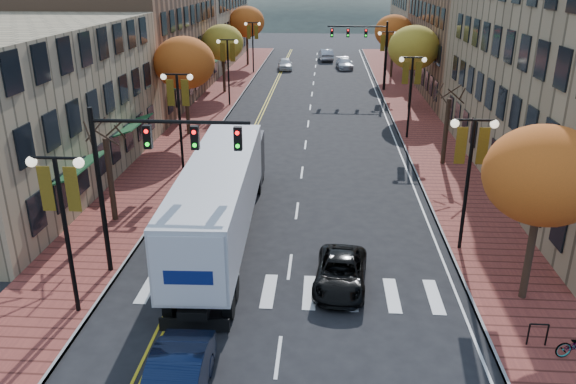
# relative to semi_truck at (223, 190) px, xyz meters

# --- Properties ---
(ground) EXTENTS (200.00, 200.00, 0.00)m
(ground) POSITION_rel_semi_truck_xyz_m (3.23, -6.67, -2.38)
(ground) COLOR black
(ground) RESTS_ON ground
(sidewalk_left) EXTENTS (4.00, 85.00, 0.15)m
(sidewalk_left) POSITION_rel_semi_truck_xyz_m (-5.77, 25.83, -2.30)
(sidewalk_left) COLOR brown
(sidewalk_left) RESTS_ON ground
(sidewalk_right) EXTENTS (4.00, 85.00, 0.15)m
(sidewalk_right) POSITION_rel_semi_truck_xyz_m (12.23, 25.83, -2.30)
(sidewalk_right) COLOR brown
(sidewalk_right) RESTS_ON ground
(building_left_mid) EXTENTS (12.00, 24.00, 11.00)m
(building_left_mid) POSITION_rel_semi_truck_xyz_m (-13.77, 29.33, 3.12)
(building_left_mid) COLOR brown
(building_left_mid) RESTS_ON ground
(building_left_far) EXTENTS (12.00, 26.00, 9.50)m
(building_left_far) POSITION_rel_semi_truck_xyz_m (-13.77, 54.33, 2.37)
(building_left_far) COLOR #9E8966
(building_left_far) RESTS_ON ground
(building_right_mid) EXTENTS (15.00, 24.00, 10.00)m
(building_right_mid) POSITION_rel_semi_truck_xyz_m (21.73, 35.33, 2.62)
(building_right_mid) COLOR brown
(building_right_mid) RESTS_ON ground
(building_right_far) EXTENTS (15.00, 20.00, 11.00)m
(building_right_far) POSITION_rel_semi_truck_xyz_m (21.73, 57.33, 3.12)
(building_right_far) COLOR #9E8966
(building_right_far) RESTS_ON ground
(tree_left_a) EXTENTS (0.28, 0.28, 4.20)m
(tree_left_a) POSITION_rel_semi_truck_xyz_m (-5.77, 1.33, -0.13)
(tree_left_a) COLOR #382619
(tree_left_a) RESTS_ON sidewalk_left
(tree_left_b) EXTENTS (4.48, 4.48, 7.21)m
(tree_left_b) POSITION_rel_semi_truck_xyz_m (-5.77, 17.33, 3.07)
(tree_left_b) COLOR #382619
(tree_left_b) RESTS_ON sidewalk_left
(tree_left_c) EXTENTS (4.16, 4.16, 6.69)m
(tree_left_c) POSITION_rel_semi_truck_xyz_m (-5.77, 33.33, 2.68)
(tree_left_c) COLOR #382619
(tree_left_c) RESTS_ON sidewalk_left
(tree_left_d) EXTENTS (4.61, 4.61, 7.42)m
(tree_left_d) POSITION_rel_semi_truck_xyz_m (-5.77, 51.33, 3.23)
(tree_left_d) COLOR #382619
(tree_left_d) RESTS_ON sidewalk_left
(tree_right_a) EXTENTS (4.16, 4.16, 6.69)m
(tree_right_a) POSITION_rel_semi_truck_xyz_m (12.23, -4.67, 2.68)
(tree_right_a) COLOR #382619
(tree_right_a) RESTS_ON sidewalk_right
(tree_right_b) EXTENTS (0.28, 0.28, 4.20)m
(tree_right_b) POSITION_rel_semi_truck_xyz_m (12.23, 11.33, -0.13)
(tree_right_b) COLOR #382619
(tree_right_b) RESTS_ON sidewalk_right
(tree_right_c) EXTENTS (4.48, 4.48, 7.21)m
(tree_right_c) POSITION_rel_semi_truck_xyz_m (12.23, 27.33, 3.07)
(tree_right_c) COLOR #382619
(tree_right_c) RESTS_ON sidewalk_right
(tree_right_d) EXTENTS (4.35, 4.35, 7.00)m
(tree_right_d) POSITION_rel_semi_truck_xyz_m (12.23, 43.33, 2.91)
(tree_right_d) COLOR #382619
(tree_right_d) RESTS_ON sidewalk_right
(lamp_left_a) EXTENTS (1.96, 0.36, 6.05)m
(lamp_left_a) POSITION_rel_semi_truck_xyz_m (-4.27, -6.67, 1.92)
(lamp_left_a) COLOR black
(lamp_left_a) RESTS_ON ground
(lamp_left_b) EXTENTS (1.96, 0.36, 6.05)m
(lamp_left_b) POSITION_rel_semi_truck_xyz_m (-4.27, 9.33, 1.92)
(lamp_left_b) COLOR black
(lamp_left_b) RESTS_ON ground
(lamp_left_c) EXTENTS (1.96, 0.36, 6.05)m
(lamp_left_c) POSITION_rel_semi_truck_xyz_m (-4.27, 27.33, 1.92)
(lamp_left_c) COLOR black
(lamp_left_c) RESTS_ON ground
(lamp_left_d) EXTENTS (1.96, 0.36, 6.05)m
(lamp_left_d) POSITION_rel_semi_truck_xyz_m (-4.27, 45.33, 1.92)
(lamp_left_d) COLOR black
(lamp_left_d) RESTS_ON ground
(lamp_right_a) EXTENTS (1.96, 0.36, 6.05)m
(lamp_right_a) POSITION_rel_semi_truck_xyz_m (10.73, -0.67, 1.92)
(lamp_right_a) COLOR black
(lamp_right_a) RESTS_ON ground
(lamp_right_b) EXTENTS (1.96, 0.36, 6.05)m
(lamp_right_b) POSITION_rel_semi_truck_xyz_m (10.73, 17.33, 1.92)
(lamp_right_b) COLOR black
(lamp_right_b) RESTS_ON ground
(lamp_right_c) EXTENTS (1.96, 0.36, 6.05)m
(lamp_right_c) POSITION_rel_semi_truck_xyz_m (10.73, 35.33, 1.92)
(lamp_right_c) COLOR black
(lamp_right_c) RESTS_ON ground
(traffic_mast_near) EXTENTS (6.10, 0.35, 7.00)m
(traffic_mast_near) POSITION_rel_semi_truck_xyz_m (-2.25, -3.67, 2.55)
(traffic_mast_near) COLOR black
(traffic_mast_near) RESTS_ON ground
(traffic_mast_far) EXTENTS (6.10, 0.34, 7.00)m
(traffic_mast_far) POSITION_rel_semi_truck_xyz_m (8.71, 35.33, 2.55)
(traffic_mast_far) COLOR black
(traffic_mast_far) RESTS_ON ground
(semi_truck) EXTENTS (3.11, 16.34, 4.07)m
(semi_truck) POSITION_rel_semi_truck_xyz_m (0.00, 0.00, 0.00)
(semi_truck) COLOR black
(semi_truck) RESTS_ON ground
(black_suv) EXTENTS (2.33, 4.44, 1.19)m
(black_suv) POSITION_rel_semi_truck_xyz_m (5.33, -4.09, -1.78)
(black_suv) COLOR black
(black_suv) RESTS_ON ground
(car_far_white) EXTENTS (2.14, 4.39, 1.44)m
(car_far_white) POSITION_rel_semi_truck_xyz_m (-0.62, 48.50, -1.65)
(car_far_white) COLOR white
(car_far_white) RESTS_ON ground
(car_far_silver) EXTENTS (2.34, 4.75, 1.33)m
(car_far_silver) POSITION_rel_semi_truck_xyz_m (6.93, 49.60, -1.71)
(car_far_silver) COLOR #B6B7BF
(car_far_silver) RESTS_ON ground
(car_far_oncoming) EXTENTS (2.22, 4.96, 1.58)m
(car_far_oncoming) POSITION_rel_semi_truck_xyz_m (4.56, 56.69, -1.59)
(car_far_oncoming) COLOR #B6B7BF
(car_far_oncoming) RESTS_ON ground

